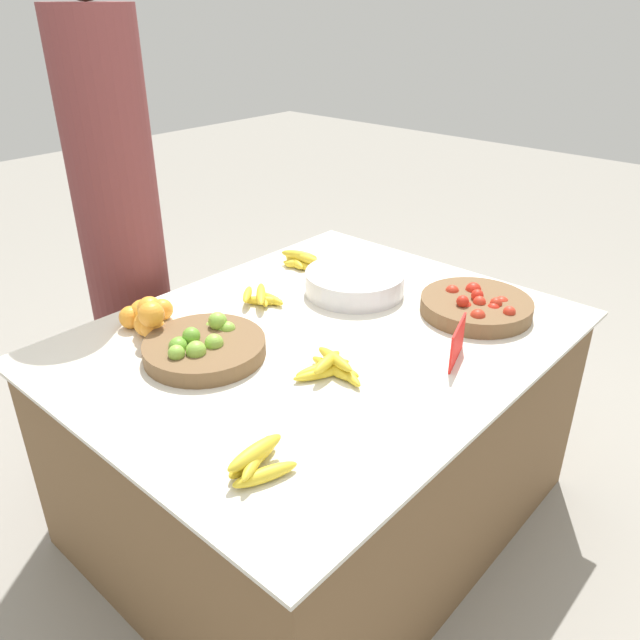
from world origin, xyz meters
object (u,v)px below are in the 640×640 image
lime_bowl (204,347)px  vendor_person (123,243)px  tomato_basket (476,306)px  metal_bowl (355,282)px  price_sign (457,343)px

lime_bowl → vendor_person: (0.18, 0.67, 0.09)m
lime_bowl → tomato_basket: bearing=-30.5°
metal_bowl → price_sign: (-0.16, -0.49, 0.02)m
lime_bowl → tomato_basket: lime_bowl is taller
lime_bowl → vendor_person: 0.70m
tomato_basket → vendor_person: (-0.55, 1.11, 0.09)m
lime_bowl → vendor_person: bearing=74.7°
lime_bowl → price_sign: 0.70m
lime_bowl → price_sign: bearing=-50.2°
tomato_basket → metal_bowl: (-0.13, 0.39, 0.01)m
tomato_basket → metal_bowl: tomato_basket is taller
metal_bowl → vendor_person: 0.84m
price_sign → lime_bowl: bearing=111.2°
lime_bowl → metal_bowl: lime_bowl is taller
tomato_basket → price_sign: (-0.29, -0.10, 0.03)m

